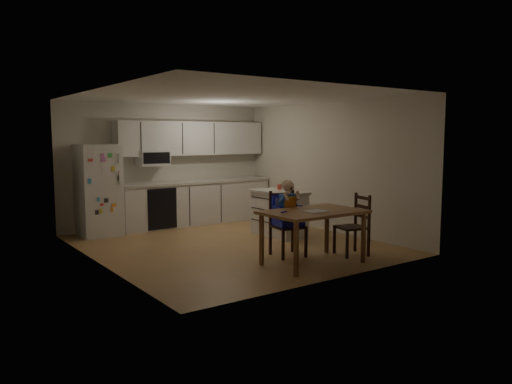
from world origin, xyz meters
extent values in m
cube|color=olive|center=(0.00, 0.00, -0.01)|extent=(4.50, 5.00, 0.01)
cube|color=beige|center=(0.00, 2.50, 1.25)|extent=(4.50, 0.02, 2.50)
cube|color=beige|center=(-2.25, 0.00, 1.25)|extent=(0.02, 5.00, 2.50)
cube|color=beige|center=(2.25, 0.00, 1.25)|extent=(0.02, 5.00, 2.50)
cube|color=white|center=(0.00, 0.00, 2.50)|extent=(4.50, 5.00, 0.01)
cube|color=silver|center=(-1.55, 2.15, 0.85)|extent=(0.72, 0.70, 1.70)
cube|color=silver|center=(0.53, 2.20, 0.43)|extent=(3.34, 0.60, 0.86)
cube|color=beige|center=(0.53, 2.19, 0.89)|extent=(3.37, 0.62, 0.05)
cube|color=black|center=(-0.39, 1.89, 0.43)|extent=(0.60, 0.02, 0.80)
cube|color=silver|center=(0.53, 2.33, 1.80)|extent=(3.34, 0.34, 0.70)
cube|color=silver|center=(-0.39, 2.30, 1.42)|extent=(0.60, 0.38, 0.33)
cube|color=silver|center=(1.17, 0.19, 0.40)|extent=(0.54, 1.08, 0.79)
cube|color=beige|center=(1.17, 0.19, 0.82)|extent=(0.60, 1.14, 0.05)
cylinder|color=#E04133|center=(1.31, 0.36, 0.89)|extent=(0.08, 0.08, 0.10)
cube|color=brown|center=(0.28, -1.74, 0.76)|extent=(1.45, 0.93, 0.04)
cylinder|color=brown|center=(-0.37, -2.12, 0.37)|extent=(0.07, 0.07, 0.74)
cylinder|color=brown|center=(-0.37, -1.36, 0.37)|extent=(0.07, 0.07, 0.74)
cylinder|color=brown|center=(0.92, -2.12, 0.37)|extent=(0.07, 0.07, 0.74)
cylinder|color=brown|center=(0.92, -1.36, 0.37)|extent=(0.07, 0.07, 0.74)
cube|color=silver|center=(0.22, -1.84, 0.78)|extent=(0.30, 0.26, 0.01)
cylinder|color=#1A22CF|center=(-0.19, -1.64, 0.79)|extent=(0.12, 0.06, 0.02)
cube|color=black|center=(0.28, -1.17, 0.46)|extent=(0.51, 0.51, 0.03)
cube|color=black|center=(0.05, -1.34, 0.22)|extent=(0.04, 0.04, 0.44)
cube|color=black|center=(0.11, -0.94, 0.22)|extent=(0.04, 0.04, 0.44)
cube|color=black|center=(0.44, -1.40, 0.22)|extent=(0.04, 0.04, 0.44)
cube|color=black|center=(0.51, -1.00, 0.22)|extent=(0.04, 0.04, 0.44)
cube|color=black|center=(0.31, -0.97, 0.74)|extent=(0.44, 0.11, 0.53)
cube|color=#1A22CF|center=(0.28, -1.17, 0.53)|extent=(0.45, 0.42, 0.11)
cube|color=#1A22CF|center=(0.30, -1.02, 0.76)|extent=(0.41, 0.13, 0.36)
cube|color=#6069E6|center=(0.27, -1.19, 0.59)|extent=(0.35, 0.32, 0.02)
cube|color=#2836AD|center=(0.28, -1.16, 0.83)|extent=(0.25, 0.18, 0.27)
cube|color=#CC4D26|center=(0.27, -1.23, 0.82)|extent=(0.20, 0.04, 0.21)
sphere|color=beige|center=(0.28, -1.17, 1.09)|extent=(0.21, 0.21, 0.18)
ellipsoid|color=olive|center=(0.28, -1.17, 1.10)|extent=(0.20, 0.19, 0.15)
cube|color=black|center=(1.13, -1.69, 0.43)|extent=(0.51, 0.51, 0.03)
cube|color=black|center=(0.99, -1.46, 0.21)|extent=(0.04, 0.04, 0.42)
cube|color=black|center=(1.36, -1.55, 0.21)|extent=(0.04, 0.04, 0.42)
cube|color=black|center=(0.90, -1.83, 0.21)|extent=(0.04, 0.04, 0.42)
cube|color=black|center=(1.26, -1.92, 0.21)|extent=(0.04, 0.04, 0.42)
cube|color=black|center=(1.31, -1.74, 0.70)|extent=(0.14, 0.42, 0.50)
camera|label=1|loc=(-4.54, -7.03, 1.84)|focal=35.00mm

